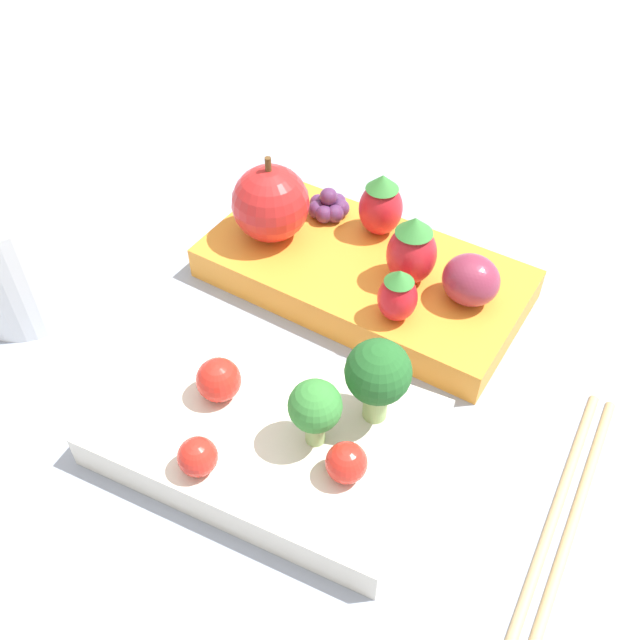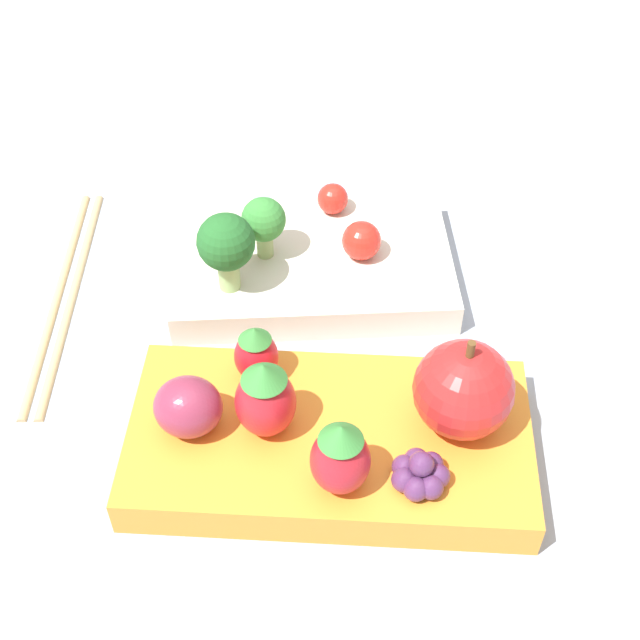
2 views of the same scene
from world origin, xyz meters
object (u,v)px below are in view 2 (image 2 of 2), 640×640
(bento_box_savoury, at_px, (312,265))
(plum, at_px, (188,407))
(strawberry_1, at_px, (265,398))
(drinking_cup, at_px, (636,251))
(broccoli_floret_1, at_px, (226,245))
(strawberry_2, at_px, (256,354))
(chopsticks_pair, at_px, (64,293))
(bento_box_fruit, at_px, (329,443))
(cherry_tomato_0, at_px, (228,230))
(grape_cluster, at_px, (420,473))
(apple, at_px, (463,390))
(broccoli_floret_0, at_px, (264,221))
(strawberry_0, at_px, (340,457))
(cherry_tomato_1, at_px, (339,199))
(cherry_tomato_2, at_px, (362,241))

(bento_box_savoury, xyz_separation_m, plum, (-0.05, -0.15, 0.03))
(strawberry_1, xyz_separation_m, plum, (-0.04, -0.00, -0.01))
(drinking_cup, bearing_deg, broccoli_floret_1, -171.96)
(strawberry_2, xyz_separation_m, chopsticks_pair, (-0.14, 0.08, -0.04))
(bento_box_fruit, bearing_deg, cherry_tomato_0, 118.11)
(bento_box_savoury, height_order, grape_cluster, grape_cluster)
(bento_box_savoury, xyz_separation_m, bento_box_fruit, (0.02, -0.15, 0.00))
(apple, xyz_separation_m, grape_cluster, (-0.02, -0.04, -0.02))
(cherry_tomato_0, bearing_deg, bento_box_fruit, -61.89)
(broccoli_floret_1, distance_m, grape_cluster, 0.19)
(drinking_cup, relative_size, chopsticks_pair, 0.40)
(strawberry_2, distance_m, plum, 0.05)
(strawberry_2, height_order, chopsticks_pair, strawberry_2)
(broccoli_floret_0, bearing_deg, strawberry_2, -84.68)
(drinking_cup, height_order, chopsticks_pair, drinking_cup)
(broccoli_floret_0, xyz_separation_m, strawberry_2, (0.01, -0.11, -0.01))
(broccoli_floret_0, distance_m, drinking_cup, 0.24)
(chopsticks_pair, bearing_deg, strawberry_1, -36.57)
(bento_box_savoury, relative_size, drinking_cup, 2.38)
(bento_box_fruit, xyz_separation_m, apple, (0.07, 0.01, 0.04))
(plum, distance_m, grape_cluster, 0.13)
(strawberry_0, xyz_separation_m, strawberry_1, (-0.04, 0.03, 0.00))
(cherry_tomato_0, bearing_deg, strawberry_1, -73.09)
(broccoli_floret_1, distance_m, drinking_cup, 0.26)
(strawberry_1, height_order, strawberry_2, strawberry_1)
(broccoli_floret_1, relative_size, strawberry_1, 1.09)
(chopsticks_pair, bearing_deg, cherry_tomato_0, 20.01)
(broccoli_floret_1, relative_size, cherry_tomato_1, 2.59)
(strawberry_1, xyz_separation_m, strawberry_2, (-0.01, 0.04, -0.01))
(bento_box_fruit, xyz_separation_m, cherry_tomato_2, (0.01, 0.15, 0.02))
(cherry_tomato_1, height_order, grape_cluster, grape_cluster)
(cherry_tomato_0, bearing_deg, drinking_cup, -1.29)
(bento_box_fruit, xyz_separation_m, grape_cluster, (0.05, -0.03, 0.02))
(cherry_tomato_1, relative_size, plum, 0.57)
(strawberry_2, distance_m, drinking_cup, 0.25)
(bento_box_savoury, height_order, cherry_tomato_0, cherry_tomato_0)
(bento_box_savoury, xyz_separation_m, strawberry_1, (-0.01, -0.15, 0.04))
(chopsticks_pair, bearing_deg, bento_box_fruit, -30.94)
(broccoli_floret_1, bearing_deg, broccoli_floret_0, 60.50)
(broccoli_floret_1, xyz_separation_m, strawberry_0, (0.08, -0.14, -0.01))
(cherry_tomato_2, bearing_deg, drinking_cup, -0.31)
(bento_box_fruit, relative_size, drinking_cup, 2.69)
(broccoli_floret_1, xyz_separation_m, strawberry_2, (0.03, -0.07, -0.02))
(cherry_tomato_0, distance_m, apple, 0.20)
(plum, distance_m, drinking_cup, 0.30)
(cherry_tomato_0, xyz_separation_m, strawberry_2, (0.04, -0.12, 0.01))
(bento_box_savoury, bearing_deg, cherry_tomato_1, 72.45)
(cherry_tomato_0, distance_m, strawberry_2, 0.12)
(cherry_tomato_1, distance_m, chopsticks_pair, 0.20)
(bento_box_savoury, relative_size, cherry_tomato_0, 9.01)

